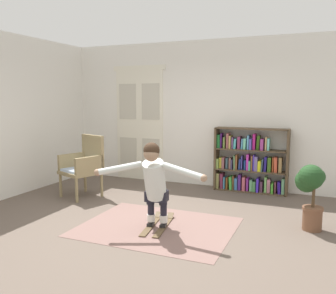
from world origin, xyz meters
TOP-DOWN VIEW (x-y plane):
  - ground_plane at (0.00, 0.00)m, footprint 7.20×7.20m
  - back_wall at (0.00, 2.60)m, footprint 6.00×0.10m
  - side_wall_left at (-3.00, 0.40)m, footprint 0.10×6.00m
  - double_door at (-1.49, 2.54)m, footprint 1.22×0.05m
  - rug at (0.10, -0.03)m, footprint 2.06×1.64m
  - bookshelf at (0.89, 2.39)m, footprint 1.36×0.30m
  - wicker_chair at (-1.78, 0.91)m, footprint 0.77×0.77m
  - potted_plant at (2.03, 0.71)m, footprint 0.39×0.38m
  - skis_pair at (0.09, -0.00)m, footprint 0.40×0.89m
  - person_skier at (0.12, -0.17)m, footprint 1.47×0.67m

SIDE VIEW (x-z plane):
  - ground_plane at x=0.00m, z-range 0.00..0.00m
  - rug at x=0.10m, z-range 0.00..0.01m
  - skis_pair at x=0.09m, z-range -0.01..0.06m
  - bookshelf at x=0.89m, z-range -0.07..1.14m
  - potted_plant at x=2.03m, z-range 0.13..1.02m
  - wicker_chair at x=-1.78m, z-range 0.03..1.13m
  - person_skier at x=0.12m, z-range 0.15..1.28m
  - double_door at x=-1.49m, z-range 0.01..2.46m
  - back_wall at x=0.00m, z-range 0.00..2.90m
  - side_wall_left at x=-3.00m, z-range 0.00..2.90m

